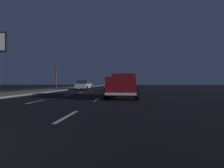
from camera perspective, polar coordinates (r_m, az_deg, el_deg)
The scene contains 8 objects.
ground at distance 29.78m, azimuth -2.73°, elevation -1.82°, with size 144.00×144.00×0.00m, color black.
sidewalk_shoulder at distance 31.61m, azimuth -16.25°, elevation -1.59°, with size 108.00×4.00×0.12m, color gray.
grass_verge at distance 33.72m, azimuth -24.21°, elevation -1.58°, with size 108.00×6.00×0.01m, color #1E3819.
lane_markings at distance 33.06m, azimuth -7.42°, elevation -1.59°, with size 108.00×7.04×0.01m.
pickup_truck at distance 14.62m, azimuth 3.38°, elevation -0.30°, with size 5.50×2.42×1.87m.
sedan_black at distance 42.15m, azimuth 4.53°, elevation -0.09°, with size 4.45×2.10×1.54m.
sedan_silver at distance 31.50m, azimuth -8.45°, elevation -0.27°, with size 4.45×2.10×1.54m.
bare_tree_far at distance 44.83m, azimuth -16.40°, elevation 2.05°, with size 1.64×1.61×4.99m.
Camera 1 is at (-2.51, -3.83, 1.17)m, focal length 30.49 mm.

